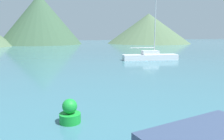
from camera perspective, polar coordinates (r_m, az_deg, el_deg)
sailboat_inner at (r=29.70m, az=9.95°, el=3.57°), size 7.55×2.94×9.01m
buoy_marker at (r=8.88m, az=-10.94°, el=-10.95°), size 0.84×0.84×0.96m
hill_central at (r=79.17m, az=-18.23°, el=12.44°), size 27.31×27.31×16.55m
hill_east at (r=83.06m, az=9.50°, el=10.63°), size 30.28×30.28×10.81m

